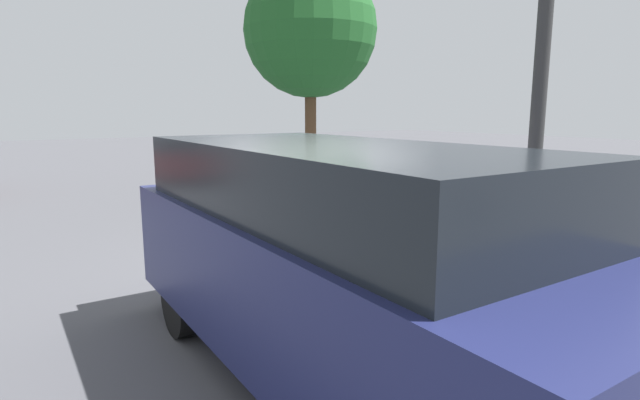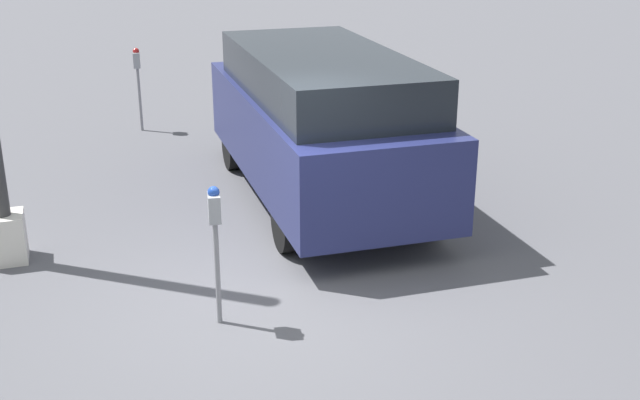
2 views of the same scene
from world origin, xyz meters
name	(u,v)px [view 2 (image 2 of 2)]	position (x,y,z in m)	size (l,w,h in m)	color
ground_plane	(266,303)	(0.00, 0.00, 0.00)	(80.00, 80.00, 0.00)	#4C4C51
parking_meter_near	(215,224)	(-0.25, 0.52, 1.02)	(0.21, 0.13, 1.39)	gray
parking_meter_far	(137,70)	(6.92, 0.51, 1.07)	(0.21, 0.13, 1.45)	gray
parked_van	(320,120)	(2.72, -1.44, 1.09)	(5.11, 2.02, 2.00)	navy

